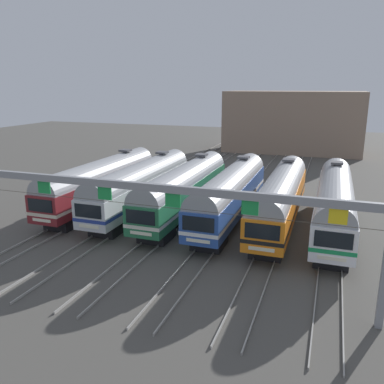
# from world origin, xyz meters

# --- Properties ---
(ground_plane) EXTENTS (160.00, 160.00, 0.00)m
(ground_plane) POSITION_xyz_m (0.00, 0.00, 0.00)
(ground_plane) COLOR #4C4944
(track_bed) EXTENTS (23.29, 70.00, 0.15)m
(track_bed) POSITION_xyz_m (-0.00, 17.00, 0.07)
(track_bed) COLOR gray
(track_bed) RESTS_ON ground
(commuter_train_maroon) EXTENTS (2.88, 18.06, 5.05)m
(commuter_train_maroon) POSITION_xyz_m (-10.89, -0.00, 2.69)
(commuter_train_maroon) COLOR maroon
(commuter_train_maroon) RESTS_ON ground
(commuter_train_silver) EXTENTS (2.88, 18.06, 5.05)m
(commuter_train_silver) POSITION_xyz_m (-6.54, -0.00, 2.69)
(commuter_train_silver) COLOR silver
(commuter_train_silver) RESTS_ON ground
(commuter_train_green) EXTENTS (2.88, 18.06, 5.05)m
(commuter_train_green) POSITION_xyz_m (-2.18, -0.00, 2.69)
(commuter_train_green) COLOR #236B42
(commuter_train_green) RESTS_ON ground
(commuter_train_blue) EXTENTS (2.88, 18.06, 5.05)m
(commuter_train_blue) POSITION_xyz_m (2.18, -0.00, 2.69)
(commuter_train_blue) COLOR #284C9E
(commuter_train_blue) RESTS_ON ground
(commuter_train_orange) EXTENTS (2.88, 18.06, 5.05)m
(commuter_train_orange) POSITION_xyz_m (6.54, -0.00, 2.69)
(commuter_train_orange) COLOR orange
(commuter_train_orange) RESTS_ON ground
(commuter_train_white) EXTENTS (2.88, 18.06, 5.05)m
(commuter_train_white) POSITION_xyz_m (10.89, -0.00, 2.69)
(commuter_train_white) COLOR white
(commuter_train_white) RESTS_ON ground
(catenary_gantry) EXTENTS (27.03, 0.44, 6.97)m
(catenary_gantry) POSITION_xyz_m (0.00, -13.50, 5.38)
(catenary_gantry) COLOR gray
(catenary_gantry) RESTS_ON ground
(maintenance_building) EXTENTS (23.92, 10.00, 10.77)m
(maintenance_building) POSITION_xyz_m (3.25, 41.62, 5.39)
(maintenance_building) COLOR gray
(maintenance_building) RESTS_ON ground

